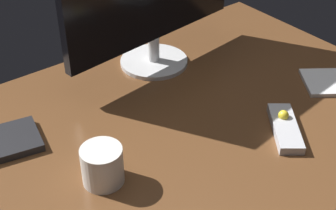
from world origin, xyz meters
TOP-DOWN VIEW (x-y plane):
  - desk at (0.00, 0.00)cm, footprint 140.00×84.00cm
  - media_remote at (25.21, -19.00)cm, footprint 15.01×17.15cm
  - coffee_mug at (-17.67, -7.07)cm, footprint 8.78×8.78cm
  - notepad at (49.83, -12.02)cm, footprint 17.03×17.27cm

SIDE VIEW (x-z plane):
  - desk at x=0.00cm, z-range 0.00..2.00cm
  - notepad at x=49.83cm, z-range 2.00..3.12cm
  - media_remote at x=25.21cm, z-range 1.25..5.07cm
  - coffee_mug at x=-17.67cm, z-range 2.00..10.41cm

